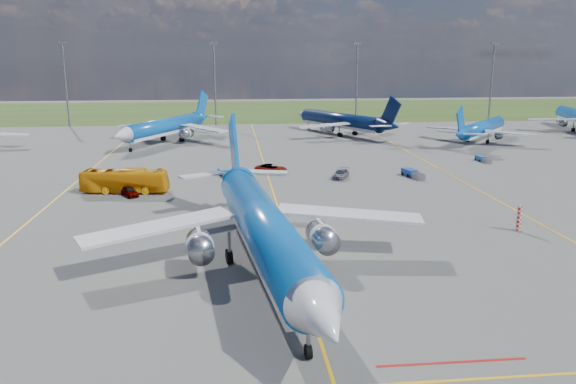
{
  "coord_description": "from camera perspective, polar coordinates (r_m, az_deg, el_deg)",
  "views": [
    {
      "loc": [
        -5.8,
        -49.23,
        19.33
      ],
      "look_at": [
        0.5,
        12.7,
        4.0
      ],
      "focal_mm": 35.0,
      "sensor_mm": 36.0,
      "label": 1
    }
  ],
  "objects": [
    {
      "name": "grass_strip",
      "position": [
        200.25,
        -4.16,
        8.26
      ],
      "size": [
        400.0,
        80.0,
        0.01
      ],
      "primitive_type": "cube",
      "color": "#2D4719",
      "rests_on": "ground"
    },
    {
      "name": "bg_jet_ne",
      "position": [
        135.34,
        19.02,
        4.87
      ],
      "size": [
        42.24,
        42.9,
        8.96
      ],
      "primitive_type": null,
      "rotation": [
        0.0,
        0.0,
        2.41
      ],
      "color": "#0C57B0",
      "rests_on": "ground"
    },
    {
      "name": "bg_jet_n",
      "position": [
        139.34,
        5.35,
        5.8
      ],
      "size": [
        44.94,
        48.5,
        10.21
      ],
      "primitive_type": null,
      "rotation": [
        0.0,
        0.0,
        3.65
      ],
      "color": "#07163D",
      "rests_on": "ground"
    },
    {
      "name": "warning_post",
      "position": [
        67.85,
        22.41,
        -2.47
      ],
      "size": [
        0.5,
        0.5,
        3.0
      ],
      "primitive_type": "cylinder",
      "color": "red",
      "rests_on": "ground"
    },
    {
      "name": "baggage_tug_e",
      "position": [
        109.71,
        19.17,
        3.15
      ],
      "size": [
        1.45,
        4.27,
        0.94
      ],
      "rotation": [
        0.0,
        0.0,
        0.08
      ],
      "color": "#185095",
      "rests_on": "ground"
    },
    {
      "name": "ground",
      "position": [
        53.2,
        0.86,
        -7.47
      ],
      "size": [
        400.0,
        400.0,
        0.0
      ],
      "primitive_type": "plane",
      "color": "#51514E",
      "rests_on": "ground"
    },
    {
      "name": "floodlight_masts",
      "position": [
        160.15,
        -0.14,
        11.41
      ],
      "size": [
        202.2,
        0.5,
        22.7
      ],
      "color": "slate",
      "rests_on": "ground"
    },
    {
      "name": "baggage_tug_c",
      "position": [
        91.82,
        -6.46,
        1.9
      ],
      "size": [
        2.45,
        4.7,
        1.02
      ],
      "rotation": [
        0.0,
        0.0,
        0.29
      ],
      "color": "#195997",
      "rests_on": "ground"
    },
    {
      "name": "service_car_b",
      "position": [
        93.63,
        -1.71,
        2.39
      ],
      "size": [
        5.94,
        4.07,
        1.51
      ],
      "primitive_type": "imported",
      "rotation": [
        0.0,
        0.0,
        1.26
      ],
      "color": "#999999",
      "rests_on": "ground"
    },
    {
      "name": "service_car_c",
      "position": [
        90.1,
        5.39,
        1.84
      ],
      "size": [
        3.76,
        5.2,
        1.4
      ],
      "primitive_type": "imported",
      "rotation": [
        0.0,
        0.0,
        -0.42
      ],
      "color": "#999999",
      "rests_on": "ground"
    },
    {
      "name": "apron_bus",
      "position": [
        83.52,
        -16.27,
        1.1
      ],
      "size": [
        12.62,
        4.48,
        3.44
      ],
      "primitive_type": "imported",
      "rotation": [
        0.0,
        0.0,
        1.44
      ],
      "color": "orange",
      "rests_on": "ground"
    },
    {
      "name": "baggage_tug_w",
      "position": [
        92.62,
        12.53,
        1.8
      ],
      "size": [
        2.52,
        5.36,
        1.16
      ],
      "rotation": [
        0.0,
        0.0,
        0.23
      ],
      "color": "#193D99",
      "rests_on": "ground"
    },
    {
      "name": "main_airliner",
      "position": [
        51.8,
        -2.38,
        -8.09
      ],
      "size": [
        40.69,
        50.26,
        12.11
      ],
      "primitive_type": null,
      "rotation": [
        0.0,
        0.0,
        0.12
      ],
      "color": "#0C57B0",
      "rests_on": "ground"
    },
    {
      "name": "uld_container",
      "position": [
        49.72,
        0.45,
        -7.94
      ],
      "size": [
        2.33,
        2.63,
        1.78
      ],
      "primitive_type": "cube",
      "rotation": [
        0.0,
        0.0,
        0.28
      ],
      "color": "#0B4FA0",
      "rests_on": "ground"
    },
    {
      "name": "bg_jet_nnw",
      "position": [
        129.3,
        -12.27,
        4.92
      ],
      "size": [
        44.51,
        48.78,
        10.35
      ],
      "primitive_type": null,
      "rotation": [
        0.0,
        0.0,
        -0.46
      ],
      "color": "#0C57B0",
      "rests_on": "ground"
    },
    {
      "name": "service_car_a",
      "position": [
        81.57,
        -15.82,
        0.08
      ],
      "size": [
        3.38,
        4.18,
        1.34
      ],
      "primitive_type": "imported",
      "rotation": [
        0.0,
        0.0,
        0.54
      ],
      "color": "#999999",
      "rests_on": "ground"
    },
    {
      "name": "taxiway_lines",
      "position": [
        79.54,
        -1.33,
        -0.23
      ],
      "size": [
        60.25,
        160.0,
        0.02
      ],
      "color": "#F2B115",
      "rests_on": "ground"
    }
  ]
}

